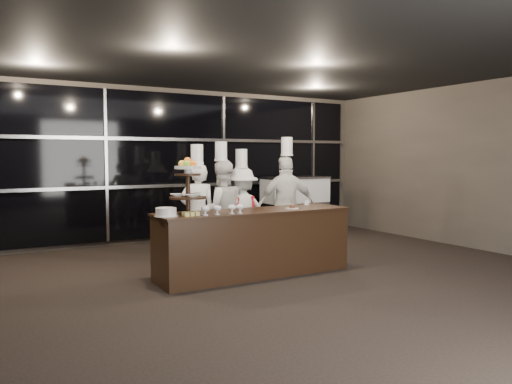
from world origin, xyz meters
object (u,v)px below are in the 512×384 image
display_stand (188,182)px  chef_d (287,205)px  layer_cake (166,212)px  chef_a (197,212)px  display_case (295,203)px  chef_c (242,212)px  chef_b (221,210)px  buffet_counter (254,242)px

display_stand → chef_d: 2.41m
layer_cake → chef_a: 1.50m
display_case → chef_c: (-2.11, -1.49, 0.07)m
chef_b → buffet_counter: bearing=-91.9°
buffet_counter → chef_c: chef_c is taller
buffet_counter → chef_b: (0.04, 1.12, 0.35)m
display_case → chef_b: chef_b is taller
chef_c → chef_d: 0.78m
display_stand → display_case: 4.45m
display_stand → chef_b: chef_b is taller
layer_cake → chef_c: 2.12m
chef_a → display_case: bearing=27.7°
display_stand → chef_a: chef_a is taller
chef_c → chef_d: size_ratio=0.90×
chef_c → display_case: bearing=35.3°
display_stand → chef_c: 1.92m
display_case → chef_a: (-2.91, -1.53, 0.13)m
display_stand → chef_b: (1.04, 1.12, -0.52)m
chef_b → chef_c: chef_b is taller
buffet_counter → chef_b: chef_b is taller
display_case → chef_b: size_ratio=0.74×
buffet_counter → chef_c: size_ratio=1.59×
buffet_counter → layer_cake: size_ratio=9.47×
chef_c → display_stand: bearing=-141.0°
chef_a → chef_b: (0.42, 0.01, 0.01)m
display_stand → chef_d: bearing=23.3°
layer_cake → chef_b: chef_b is taller
layer_cake → chef_d: (2.49, 0.98, -0.11)m
buffet_counter → layer_cake: bearing=-177.8°
chef_d → buffet_counter: bearing=-141.3°
display_stand → buffet_counter: bearing=0.0°
buffet_counter → display_case: 3.66m
buffet_counter → chef_a: size_ratio=1.53×
buffet_counter → display_stand: bearing=-180.0°
chef_d → display_case: bearing=51.4°
chef_d → chef_b: bearing=170.4°
chef_b → chef_d: 1.15m
chef_a → chef_c: size_ratio=1.04×
buffet_counter → chef_a: bearing=109.1°
chef_a → chef_d: bearing=-6.5°
display_case → chef_b: (-2.49, -1.51, 0.13)m
buffet_counter → display_stand: display_stand is taller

